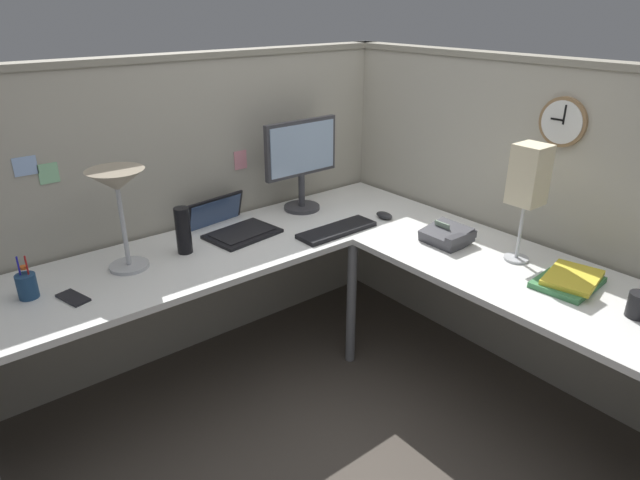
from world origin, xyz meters
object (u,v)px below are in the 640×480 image
keyboard (337,230)px  coffee_mug (639,305)px  office_phone (448,236)px  wall_clock (563,122)px  computer_mouse (384,215)px  cell_phone (73,298)px  monitor (301,158)px  desk_lamp_paper (529,178)px  book_stack (570,280)px  pen_cup (27,286)px  thermos_flask (183,230)px  laptop (230,226)px  desk_lamp_dome (117,189)px

keyboard → coffee_mug: coffee_mug is taller
office_phone → wall_clock: bearing=-39.8°
computer_mouse → coffee_mug: (0.02, -1.30, 0.03)m
cell_phone → office_phone: office_phone is taller
monitor → office_phone: bearing=-72.3°
desk_lamp_paper → wall_clock: size_ratio=2.41×
book_stack → computer_mouse: bearing=93.2°
pen_cup → thermos_flask: size_ratio=0.82×
book_stack → desk_lamp_paper: 0.46m
laptop → office_phone: bearing=-47.4°
monitor → book_stack: 1.47m
laptop → keyboard: laptop is taller
laptop → wall_clock: (1.09, -1.09, 0.56)m
thermos_flask → book_stack: thermos_flask is taller
monitor → computer_mouse: monitor is taller
pen_cup → cell_phone: pen_cup is taller
book_stack → wall_clock: size_ratio=1.42×
desk_lamp_dome → coffee_mug: (1.31, -1.58, -0.32)m
monitor → cell_phone: monitor is taller
thermos_flask → desk_lamp_paper: 1.54m
cell_phone → office_phone: size_ratio=0.70×
computer_mouse → desk_lamp_dome: (-1.30, 0.28, 0.35)m
computer_mouse → monitor: bearing=123.4°
keyboard → computer_mouse: bearing=-3.5°
desk_lamp_paper → book_stack: bearing=-98.8°
keyboard → book_stack: 1.10m
computer_mouse → desk_lamp_dome: 1.37m
laptop → book_stack: size_ratio=1.36×
computer_mouse → cell_phone: 1.58m
computer_mouse → book_stack: size_ratio=0.33×
computer_mouse → thermos_flask: (-1.03, 0.27, 0.09)m
laptop → desk_lamp_paper: desk_lamp_paper is taller
thermos_flask → coffee_mug: 1.89m
monitor → computer_mouse: bearing=-56.6°
cell_phone → keyboard: bearing=-21.3°
thermos_flask → book_stack: size_ratio=0.71×
office_phone → monitor: bearing=107.7°
laptop → cell_phone: laptop is taller
monitor → office_phone: 0.90m
monitor → thermos_flask: monitor is taller
monitor → wall_clock: 1.30m
keyboard → computer_mouse: 0.32m
keyboard → wall_clock: wall_clock is taller
monitor → book_stack: size_ratio=1.60×
desk_lamp_dome → book_stack: (1.35, -1.30, -0.34)m
monitor → desk_lamp_paper: (0.36, -1.13, 0.09)m
monitor → coffee_mug: bearing=-80.7°
computer_mouse → pen_cup: (-1.71, 0.27, 0.04)m
pen_cup → book_stack: 2.18m
pen_cup → office_phone: bearing=-22.1°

